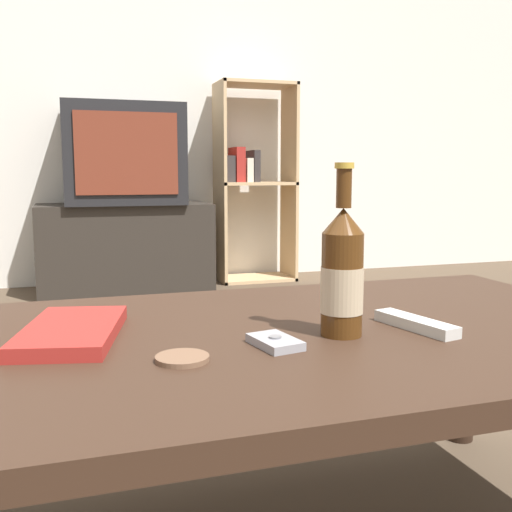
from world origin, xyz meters
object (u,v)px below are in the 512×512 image
object	(u,v)px
bookshelf	(251,179)
table_book	(72,331)
tv_stand	(125,247)
cell_phone	(275,342)
remote_control	(416,324)
beer_bottle	(342,274)
television	(122,155)

from	to	relation	value
bookshelf	table_book	xyz separation A→B (m)	(-1.18, -2.75, -0.22)
tv_stand	bookshelf	bearing A→B (deg)	6.84
cell_phone	remote_control	distance (m)	0.28
remote_control	bookshelf	bearing A→B (deg)	65.66
table_book	tv_stand	bearing A→B (deg)	95.72
tv_stand	table_book	bearing A→B (deg)	-97.27
tv_stand	bookshelf	distance (m)	0.94
tv_stand	beer_bottle	xyz separation A→B (m)	(0.10, -2.77, 0.28)
beer_bottle	remote_control	size ratio (longest dim) A/B	1.66
cell_phone	table_book	world-z (taller)	table_book
cell_phone	tv_stand	bearing A→B (deg)	78.40
cell_phone	table_book	bearing A→B (deg)	143.35
tv_stand	bookshelf	size ratio (longest dim) A/B	0.79
tv_stand	remote_control	world-z (taller)	tv_stand
cell_phone	remote_control	world-z (taller)	remote_control
bookshelf	beer_bottle	distance (m)	2.96
beer_bottle	bookshelf	bearing A→B (deg)	75.66
remote_control	table_book	bearing A→B (deg)	155.24
tv_stand	cell_phone	xyz separation A→B (m)	(-0.03, -2.80, 0.18)
tv_stand	beer_bottle	size ratio (longest dim) A/B	3.46
beer_bottle	television	bearing A→B (deg)	92.16
television	beer_bottle	distance (m)	2.78
remote_control	beer_bottle	bearing A→B (deg)	165.33
bookshelf	cell_phone	distance (m)	3.03
television	tv_stand	bearing A→B (deg)	90.00
tv_stand	table_book	world-z (taller)	tv_stand
bookshelf	remote_control	xyz separation A→B (m)	(-0.59, -2.87, -0.22)
tv_stand	television	world-z (taller)	television
table_book	cell_phone	bearing A→B (deg)	-12.60
tv_stand	bookshelf	xyz separation A→B (m)	(0.84, 0.10, 0.41)
tv_stand	cell_phone	size ratio (longest dim) A/B	9.79
bookshelf	cell_phone	bearing A→B (deg)	-106.61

